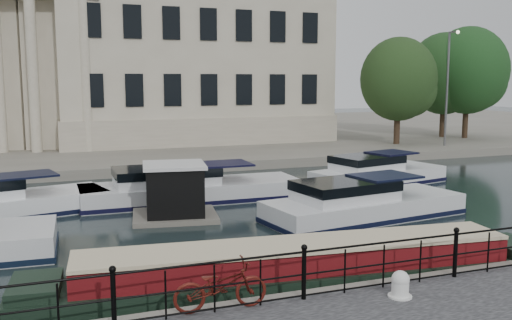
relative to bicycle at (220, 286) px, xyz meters
The scene contains 11 objects.
ground_plane 3.05m from the bicycle, 49.66° to the left, with size 160.00×160.00×0.00m, color black.
far_bank 41.23m from the bicycle, 87.42° to the left, with size 120.00×42.00×0.55m, color #6B665B.
railing 1.86m from the bicycle, ahead, with size 24.14×0.14×1.22m.
civic_building 37.38m from the bicycle, 88.67° to the left, with size 53.55×31.84×16.85m.
lamp_posts 36.24m from the bicycle, 39.40° to the left, with size 8.24×1.55×8.07m.
bicycle is the anchor object (origin of this frame).
mooring_bollard 3.94m from the bicycle, 10.25° to the right, with size 0.53×0.53×0.59m.
narrowboat 3.30m from the bicycle, 35.29° to the left, with size 13.89×3.25×1.51m.
harbour_hut 10.35m from the bicycle, 82.62° to the left, with size 3.52×3.09×2.19m.
cabin_cruisers 10.95m from the bicycle, 83.98° to the left, with size 29.24×9.94×1.99m.
trees 37.90m from the bicycle, 44.76° to the left, with size 13.70×8.91×8.96m.
Camera 1 is at (-5.11, -12.90, 5.24)m, focal length 40.00 mm.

